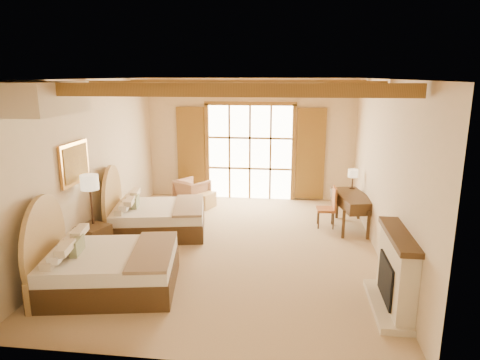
% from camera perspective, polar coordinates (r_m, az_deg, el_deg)
% --- Properties ---
extents(floor, '(7.00, 7.00, 0.00)m').
position_cam_1_polar(floor, '(8.48, -1.04, -8.84)').
color(floor, tan).
rests_on(floor, ground).
extents(wall_back, '(5.50, 0.00, 5.50)m').
position_cam_1_polar(wall_back, '(11.43, 1.36, 5.41)').
color(wall_back, beige).
rests_on(wall_back, ground).
extents(wall_left, '(0.00, 7.00, 7.00)m').
position_cam_1_polar(wall_left, '(8.81, -19.10, 2.14)').
color(wall_left, beige).
rests_on(wall_left, ground).
extents(wall_right, '(0.00, 7.00, 7.00)m').
position_cam_1_polar(wall_right, '(8.10, 18.56, 1.21)').
color(wall_right, beige).
rests_on(wall_right, ground).
extents(ceiling, '(7.00, 7.00, 0.00)m').
position_cam_1_polar(ceiling, '(7.83, -1.14, 13.32)').
color(ceiling, '#B67234').
rests_on(ceiling, ground).
extents(ceiling_beams, '(5.39, 4.60, 0.18)m').
position_cam_1_polar(ceiling_beams, '(7.83, -1.14, 12.44)').
color(ceiling_beams, olive).
rests_on(ceiling_beams, ceiling).
extents(french_doors, '(3.95, 0.08, 2.60)m').
position_cam_1_polar(french_doors, '(11.43, 1.32, 3.63)').
color(french_doors, white).
rests_on(french_doors, ground).
extents(fireplace, '(0.46, 1.40, 1.16)m').
position_cam_1_polar(fireplace, '(6.55, 19.93, -11.93)').
color(fireplace, beige).
rests_on(fireplace, ground).
extents(painting, '(0.06, 0.95, 0.75)m').
position_cam_1_polar(painting, '(8.11, -21.16, 2.10)').
color(painting, '#C78B42').
rests_on(painting, wall_left).
extents(canopy_valance, '(0.70, 1.40, 0.45)m').
position_cam_1_polar(canopy_valance, '(6.74, -24.71, 9.89)').
color(canopy_valance, beige).
rests_on(canopy_valance, ceiling).
extents(bed_near, '(2.26, 1.84, 1.33)m').
position_cam_1_polar(bed_near, '(7.13, -18.16, -10.62)').
color(bed_near, '#432C16').
rests_on(bed_near, floor).
extents(bed_far, '(2.21, 1.81, 1.28)m').
position_cam_1_polar(bed_far, '(9.26, -11.78, -4.60)').
color(bed_far, '#432C16').
rests_on(bed_far, floor).
extents(nightstand, '(0.65, 0.65, 0.60)m').
position_cam_1_polar(nightstand, '(8.35, -18.95, -7.77)').
color(nightstand, '#432C16').
rests_on(nightstand, floor).
extents(floor_lamp, '(0.32, 0.32, 1.52)m').
position_cam_1_polar(floor_lamp, '(8.18, -19.38, -0.92)').
color(floor_lamp, '#39261B').
rests_on(floor_lamp, floor).
extents(armchair, '(1.01, 1.01, 0.67)m').
position_cam_1_polar(armchair, '(11.08, -6.41, -1.62)').
color(armchair, '#A27153').
rests_on(armchair, floor).
extents(ottoman, '(0.68, 0.68, 0.38)m').
position_cam_1_polar(ottoman, '(10.89, -5.03, -2.65)').
color(ottoman, tan).
rests_on(ottoman, floor).
extents(desk, '(0.87, 1.49, 0.75)m').
position_cam_1_polar(desk, '(9.66, 14.70, -3.92)').
color(desk, '#432C16').
rests_on(desk, floor).
extents(desk_chair, '(0.42, 0.42, 0.90)m').
position_cam_1_polar(desk_chair, '(9.64, 11.47, -4.53)').
color(desk_chair, '#9D602E').
rests_on(desk_chair, floor).
extents(desk_lamp, '(0.22, 0.22, 0.44)m').
position_cam_1_polar(desk_lamp, '(10.01, 14.82, 0.77)').
color(desk_lamp, '#39261B').
rests_on(desk_lamp, desk).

